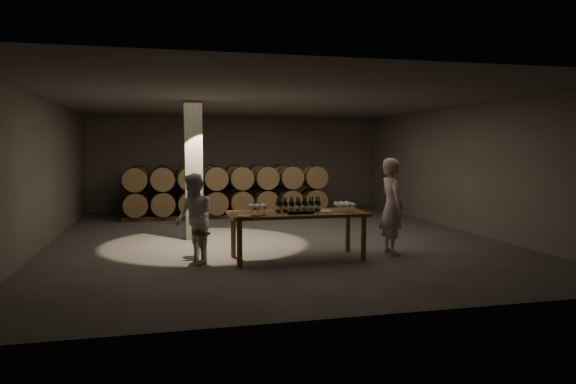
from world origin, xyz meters
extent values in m
plane|color=#4B4946|center=(0.00, 0.00, 0.00)|extent=(12.00, 12.00, 0.00)
plane|color=#605E59|center=(0.00, 0.00, 3.20)|extent=(12.00, 12.00, 0.00)
plane|color=#676258|center=(0.00, 6.00, 1.60)|extent=(10.00, 0.00, 10.00)
plane|color=#676258|center=(0.00, -6.00, 1.60)|extent=(10.00, 0.00, 10.00)
plane|color=#676258|center=(-5.00, 0.00, 1.60)|extent=(0.00, 12.00, 12.00)
plane|color=#676258|center=(5.00, 0.00, 1.60)|extent=(0.00, 12.00, 12.00)
cube|color=slate|center=(-1.80, 0.20, 1.60)|extent=(0.40, 0.40, 3.20)
cylinder|color=brown|center=(-1.18, -2.93, 0.42)|extent=(0.10, 0.10, 0.84)
cylinder|color=brown|center=(1.18, -2.93, 0.42)|extent=(0.10, 0.10, 0.84)
cylinder|color=brown|center=(-1.18, -2.07, 0.42)|extent=(0.10, 0.10, 0.84)
cylinder|color=brown|center=(1.18, -2.07, 0.42)|extent=(0.10, 0.10, 0.84)
cube|color=brown|center=(0.00, -2.50, 0.87)|extent=(2.60, 1.10, 0.06)
cube|color=brown|center=(-0.96, 4.90, 0.06)|extent=(5.48, 0.10, 0.12)
cube|color=brown|center=(-0.96, 5.50, 0.06)|extent=(5.48, 0.10, 0.12)
cylinder|color=olive|center=(-3.30, 5.20, 0.47)|extent=(0.70, 0.95, 0.70)
cylinder|color=black|center=(-3.30, 4.94, 0.47)|extent=(0.73, 0.04, 0.73)
cylinder|color=black|center=(-3.30, 5.46, 0.47)|extent=(0.73, 0.04, 0.73)
cylinder|color=olive|center=(-2.52, 5.20, 0.47)|extent=(0.70, 0.95, 0.70)
cylinder|color=black|center=(-2.52, 4.94, 0.47)|extent=(0.73, 0.04, 0.73)
cylinder|color=black|center=(-2.52, 5.46, 0.47)|extent=(0.73, 0.04, 0.73)
cylinder|color=olive|center=(-1.74, 5.20, 0.47)|extent=(0.70, 0.95, 0.70)
cylinder|color=black|center=(-1.74, 4.94, 0.47)|extent=(0.73, 0.04, 0.73)
cylinder|color=black|center=(-1.74, 5.46, 0.47)|extent=(0.73, 0.04, 0.73)
cylinder|color=olive|center=(-0.96, 5.20, 0.47)|extent=(0.70, 0.95, 0.70)
cylinder|color=black|center=(-0.96, 4.94, 0.47)|extent=(0.73, 0.04, 0.73)
cylinder|color=black|center=(-0.96, 5.46, 0.47)|extent=(0.73, 0.04, 0.73)
cylinder|color=olive|center=(-0.18, 5.20, 0.47)|extent=(0.70, 0.95, 0.70)
cylinder|color=black|center=(-0.18, 4.94, 0.47)|extent=(0.73, 0.04, 0.73)
cylinder|color=black|center=(-0.18, 5.46, 0.47)|extent=(0.73, 0.04, 0.73)
cylinder|color=olive|center=(0.60, 5.20, 0.47)|extent=(0.70, 0.95, 0.70)
cylinder|color=black|center=(0.60, 4.94, 0.47)|extent=(0.73, 0.04, 0.73)
cylinder|color=black|center=(0.60, 5.46, 0.47)|extent=(0.73, 0.04, 0.73)
cylinder|color=olive|center=(1.38, 5.20, 0.47)|extent=(0.70, 0.95, 0.70)
cylinder|color=black|center=(1.38, 4.94, 0.47)|extent=(0.73, 0.04, 0.73)
cylinder|color=black|center=(1.38, 5.46, 0.47)|extent=(0.73, 0.04, 0.73)
cylinder|color=olive|center=(-3.30, 5.20, 1.21)|extent=(0.70, 0.95, 0.70)
cylinder|color=black|center=(-3.30, 4.94, 1.21)|extent=(0.73, 0.04, 0.73)
cylinder|color=black|center=(-3.30, 5.46, 1.21)|extent=(0.73, 0.04, 0.73)
cylinder|color=olive|center=(-2.52, 5.20, 1.21)|extent=(0.70, 0.95, 0.70)
cylinder|color=black|center=(-2.52, 4.94, 1.21)|extent=(0.73, 0.04, 0.73)
cylinder|color=black|center=(-2.52, 5.46, 1.21)|extent=(0.73, 0.04, 0.73)
cylinder|color=olive|center=(-1.74, 5.20, 1.21)|extent=(0.70, 0.95, 0.70)
cylinder|color=black|center=(-1.74, 4.94, 1.21)|extent=(0.73, 0.04, 0.73)
cylinder|color=black|center=(-1.74, 5.46, 1.21)|extent=(0.73, 0.04, 0.73)
cylinder|color=olive|center=(-0.96, 5.20, 1.21)|extent=(0.70, 0.95, 0.70)
cylinder|color=black|center=(-0.96, 4.94, 1.21)|extent=(0.73, 0.04, 0.73)
cylinder|color=black|center=(-0.96, 5.46, 1.21)|extent=(0.73, 0.04, 0.73)
cylinder|color=olive|center=(-0.18, 5.20, 1.21)|extent=(0.70, 0.95, 0.70)
cylinder|color=black|center=(-0.18, 4.94, 1.21)|extent=(0.73, 0.04, 0.73)
cylinder|color=black|center=(-0.18, 5.46, 1.21)|extent=(0.73, 0.04, 0.73)
cylinder|color=olive|center=(0.60, 5.20, 1.21)|extent=(0.70, 0.95, 0.70)
cylinder|color=black|center=(0.60, 4.94, 1.21)|extent=(0.73, 0.04, 0.73)
cylinder|color=black|center=(0.60, 5.46, 1.21)|extent=(0.73, 0.04, 0.73)
cylinder|color=olive|center=(1.38, 5.20, 1.21)|extent=(0.70, 0.95, 0.70)
cylinder|color=black|center=(1.38, 4.94, 1.21)|extent=(0.73, 0.04, 0.73)
cylinder|color=black|center=(1.38, 5.46, 1.21)|extent=(0.73, 0.04, 0.73)
cube|color=brown|center=(-0.57, 3.50, 0.06)|extent=(6.26, 0.10, 0.12)
cube|color=brown|center=(-0.57, 4.10, 0.06)|extent=(6.26, 0.10, 0.12)
cylinder|color=olive|center=(-3.30, 3.80, 0.47)|extent=(0.70, 0.95, 0.70)
cylinder|color=black|center=(-3.30, 3.54, 0.47)|extent=(0.73, 0.04, 0.73)
cylinder|color=black|center=(-3.30, 4.06, 0.47)|extent=(0.73, 0.04, 0.73)
cylinder|color=olive|center=(-2.52, 3.80, 0.47)|extent=(0.70, 0.95, 0.70)
cylinder|color=black|center=(-2.52, 3.54, 0.47)|extent=(0.73, 0.04, 0.73)
cylinder|color=black|center=(-2.52, 4.06, 0.47)|extent=(0.73, 0.04, 0.73)
cylinder|color=olive|center=(-1.74, 3.80, 0.47)|extent=(0.70, 0.95, 0.70)
cylinder|color=black|center=(-1.74, 3.54, 0.47)|extent=(0.73, 0.04, 0.73)
cylinder|color=black|center=(-1.74, 4.06, 0.47)|extent=(0.73, 0.04, 0.73)
cylinder|color=olive|center=(-0.96, 3.80, 0.47)|extent=(0.70, 0.95, 0.70)
cylinder|color=black|center=(-0.96, 3.54, 0.47)|extent=(0.73, 0.04, 0.73)
cylinder|color=black|center=(-0.96, 4.06, 0.47)|extent=(0.73, 0.04, 0.73)
cylinder|color=olive|center=(-0.18, 3.80, 0.47)|extent=(0.70, 0.95, 0.70)
cylinder|color=black|center=(-0.18, 3.54, 0.47)|extent=(0.73, 0.04, 0.73)
cylinder|color=black|center=(-0.18, 4.06, 0.47)|extent=(0.73, 0.04, 0.73)
cylinder|color=olive|center=(0.60, 3.80, 0.47)|extent=(0.70, 0.95, 0.70)
cylinder|color=black|center=(0.60, 3.54, 0.47)|extent=(0.73, 0.04, 0.73)
cylinder|color=black|center=(0.60, 4.06, 0.47)|extent=(0.73, 0.04, 0.73)
cylinder|color=olive|center=(1.38, 3.80, 0.47)|extent=(0.70, 0.95, 0.70)
cylinder|color=black|center=(1.38, 3.54, 0.47)|extent=(0.73, 0.04, 0.73)
cylinder|color=black|center=(1.38, 4.06, 0.47)|extent=(0.73, 0.04, 0.73)
cylinder|color=olive|center=(2.16, 3.80, 0.47)|extent=(0.70, 0.95, 0.70)
cylinder|color=black|center=(2.16, 3.54, 0.47)|extent=(0.73, 0.04, 0.73)
cylinder|color=black|center=(2.16, 4.06, 0.47)|extent=(0.73, 0.04, 0.73)
cylinder|color=olive|center=(-3.30, 3.80, 1.21)|extent=(0.70, 0.95, 0.70)
cylinder|color=black|center=(-3.30, 3.54, 1.21)|extent=(0.73, 0.04, 0.73)
cylinder|color=black|center=(-3.30, 4.06, 1.21)|extent=(0.73, 0.04, 0.73)
cylinder|color=olive|center=(-2.52, 3.80, 1.21)|extent=(0.70, 0.95, 0.70)
cylinder|color=black|center=(-2.52, 3.54, 1.21)|extent=(0.73, 0.04, 0.73)
cylinder|color=black|center=(-2.52, 4.06, 1.21)|extent=(0.73, 0.04, 0.73)
cylinder|color=olive|center=(-1.74, 3.80, 1.21)|extent=(0.70, 0.95, 0.70)
cylinder|color=black|center=(-1.74, 3.54, 1.21)|extent=(0.73, 0.04, 0.73)
cylinder|color=black|center=(-1.74, 4.06, 1.21)|extent=(0.73, 0.04, 0.73)
cylinder|color=olive|center=(-0.96, 3.80, 1.21)|extent=(0.70, 0.95, 0.70)
cylinder|color=black|center=(-0.96, 3.54, 1.21)|extent=(0.73, 0.04, 0.73)
cylinder|color=black|center=(-0.96, 4.06, 1.21)|extent=(0.73, 0.04, 0.73)
cylinder|color=olive|center=(-0.18, 3.80, 1.21)|extent=(0.70, 0.95, 0.70)
cylinder|color=black|center=(-0.18, 3.54, 1.21)|extent=(0.73, 0.04, 0.73)
cylinder|color=black|center=(-0.18, 4.06, 1.21)|extent=(0.73, 0.04, 0.73)
cylinder|color=olive|center=(0.60, 3.80, 1.21)|extent=(0.70, 0.95, 0.70)
cylinder|color=black|center=(0.60, 3.54, 1.21)|extent=(0.73, 0.04, 0.73)
cylinder|color=black|center=(0.60, 4.06, 1.21)|extent=(0.73, 0.04, 0.73)
cylinder|color=olive|center=(1.38, 3.80, 1.21)|extent=(0.70, 0.95, 0.70)
cylinder|color=black|center=(1.38, 3.54, 1.21)|extent=(0.73, 0.04, 0.73)
cylinder|color=black|center=(1.38, 4.06, 1.21)|extent=(0.73, 0.04, 0.73)
cylinder|color=olive|center=(2.16, 3.80, 1.21)|extent=(0.70, 0.95, 0.70)
cylinder|color=black|center=(2.16, 3.54, 1.21)|extent=(0.73, 0.04, 0.73)
cylinder|color=black|center=(2.16, 4.06, 1.21)|extent=(0.73, 0.04, 0.73)
cylinder|color=black|center=(-0.37, -2.53, 1.00)|extent=(0.07, 0.07, 0.20)
cylinder|color=silver|center=(-0.37, -2.53, 0.99)|extent=(0.07, 0.07, 0.06)
cylinder|color=black|center=(-0.37, -2.53, 1.14)|extent=(0.03, 0.03, 0.08)
cylinder|color=gold|center=(-0.37, -2.53, 1.18)|extent=(0.03, 0.03, 0.02)
cylinder|color=black|center=(-0.37, -2.38, 1.00)|extent=(0.07, 0.07, 0.20)
cylinder|color=silver|center=(-0.37, -2.38, 0.99)|extent=(0.07, 0.07, 0.06)
cylinder|color=black|center=(-0.37, -2.38, 1.14)|extent=(0.03, 0.03, 0.08)
cylinder|color=maroon|center=(-0.37, -2.38, 1.18)|extent=(0.03, 0.03, 0.02)
cylinder|color=black|center=(-0.24, -2.53, 1.00)|extent=(0.07, 0.07, 0.20)
cylinder|color=silver|center=(-0.24, -2.53, 0.99)|extent=(0.07, 0.07, 0.06)
cylinder|color=black|center=(-0.24, -2.53, 1.14)|extent=(0.03, 0.03, 0.08)
cylinder|color=maroon|center=(-0.24, -2.53, 1.18)|extent=(0.03, 0.03, 0.02)
cylinder|color=black|center=(-0.24, -2.38, 1.00)|extent=(0.07, 0.07, 0.20)
cylinder|color=silver|center=(-0.24, -2.38, 0.99)|extent=(0.07, 0.07, 0.06)
cylinder|color=black|center=(-0.24, -2.38, 1.14)|extent=(0.03, 0.03, 0.08)
cylinder|color=gold|center=(-0.24, -2.38, 1.18)|extent=(0.03, 0.03, 0.02)
cylinder|color=black|center=(-0.11, -2.53, 1.00)|extent=(0.07, 0.07, 0.20)
cylinder|color=silver|center=(-0.11, -2.53, 0.99)|extent=(0.07, 0.07, 0.06)
cylinder|color=black|center=(-0.11, -2.53, 1.14)|extent=(0.03, 0.03, 0.08)
cylinder|color=gold|center=(-0.11, -2.53, 1.18)|extent=(0.03, 0.03, 0.02)
cylinder|color=black|center=(-0.11, -2.38, 1.00)|extent=(0.07, 0.07, 0.20)
cylinder|color=silver|center=(-0.11, -2.38, 0.99)|extent=(0.07, 0.07, 0.06)
cylinder|color=black|center=(-0.11, -2.38, 1.14)|extent=(0.03, 0.03, 0.08)
cylinder|color=maroon|center=(-0.11, -2.38, 1.18)|extent=(0.03, 0.03, 0.02)
cylinder|color=black|center=(0.02, -2.53, 1.00)|extent=(0.07, 0.07, 0.20)
cylinder|color=silver|center=(0.02, -2.53, 0.99)|extent=(0.07, 0.07, 0.06)
cylinder|color=black|center=(0.02, -2.53, 1.14)|extent=(0.03, 0.03, 0.08)
cylinder|color=maroon|center=(0.02, -2.53, 1.18)|extent=(0.03, 0.03, 0.02)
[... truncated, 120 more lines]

